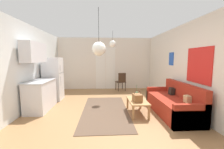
# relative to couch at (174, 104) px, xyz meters

# --- Properties ---
(ground_plane) EXTENTS (5.29, 8.23, 0.10)m
(ground_plane) POSITION_rel_couch_xyz_m (-1.90, -0.29, -0.33)
(ground_plane) COLOR #996D44
(wall_back) EXTENTS (4.89, 0.13, 2.60)m
(wall_back) POSITION_rel_couch_xyz_m (-1.90, 3.57, 1.01)
(wall_back) COLOR silver
(wall_back) RESTS_ON ground_plane
(wall_right) EXTENTS (0.12, 7.83, 2.60)m
(wall_right) POSITION_rel_couch_xyz_m (0.49, -0.29, 1.02)
(wall_right) COLOR silver
(wall_right) RESTS_ON ground_plane
(wall_left) EXTENTS (0.12, 7.83, 2.60)m
(wall_left) POSITION_rel_couch_xyz_m (-4.30, -0.29, 1.02)
(wall_left) COLOR silver
(wall_left) RESTS_ON ground_plane
(area_rug) EXTENTS (1.33, 2.82, 0.01)m
(area_rug) POSITION_rel_couch_xyz_m (-1.94, 0.35, -0.28)
(area_rug) COLOR brown
(area_rug) RESTS_ON ground_plane
(couch) EXTENTS (0.83, 1.95, 0.87)m
(couch) POSITION_rel_couch_xyz_m (0.00, 0.00, 0.00)
(couch) COLOR maroon
(couch) RESTS_ON ground_plane
(coffee_table) EXTENTS (0.49, 0.94, 0.40)m
(coffee_table) POSITION_rel_couch_xyz_m (-1.03, 0.08, 0.06)
(coffee_table) COLOR #B27F4C
(coffee_table) RESTS_ON ground_plane
(bamboo_vase) EXTENTS (0.10, 0.10, 0.40)m
(bamboo_vase) POSITION_rel_couch_xyz_m (-1.01, 0.29, 0.20)
(bamboo_vase) COLOR #47704C
(bamboo_vase) RESTS_ON coffee_table
(handbag) EXTENTS (0.25, 0.29, 0.31)m
(handbag) POSITION_rel_couch_xyz_m (-1.07, -0.06, 0.22)
(handbag) COLOR brown
(handbag) RESTS_ON coffee_table
(refrigerator) EXTENTS (0.64, 0.63, 1.60)m
(refrigerator) POSITION_rel_couch_xyz_m (-3.87, 1.63, 0.52)
(refrigerator) COLOR white
(refrigerator) RESTS_ON ground_plane
(kitchen_counter) EXTENTS (0.59, 1.18, 2.04)m
(kitchen_counter) POSITION_rel_couch_xyz_m (-3.93, 0.58, 0.49)
(kitchen_counter) COLOR silver
(kitchen_counter) RESTS_ON ground_plane
(accent_chair) EXTENTS (0.52, 0.50, 0.88)m
(accent_chair) POSITION_rel_couch_xyz_m (-1.14, 2.99, 0.20)
(accent_chair) COLOR #382619
(accent_chair) RESTS_ON ground_plane
(pendant_lamp_near) EXTENTS (0.29, 0.29, 0.98)m
(pendant_lamp_near) POSITION_rel_couch_xyz_m (-2.08, -0.76, 1.48)
(pendant_lamp_near) COLOR black
(pendant_lamp_far) EXTENTS (0.25, 0.25, 0.61)m
(pendant_lamp_far) POSITION_rel_couch_xyz_m (-1.63, 1.71, 1.83)
(pendant_lamp_far) COLOR black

